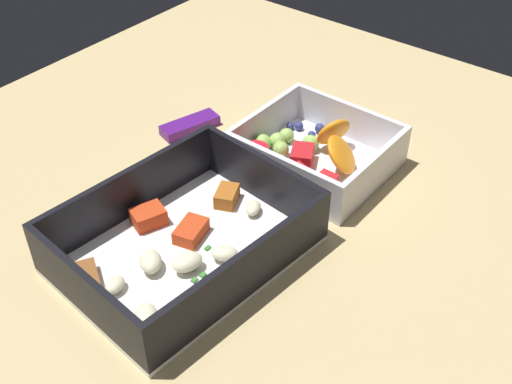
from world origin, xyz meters
TOP-DOWN VIEW (x-y plane):
  - table_surface at (0.00, 0.00)cm, footprint 80.00×80.00cm
  - pasta_container at (-11.64, 0.14)cm, footprint 22.99×18.21cm
  - fruit_bowl at (7.26, -1.30)cm, footprint 13.50×15.02cm
  - candy_bar at (4.28, 13.98)cm, footprint 7.39×4.30cm

SIDE VIEW (x-z plane):
  - table_surface at x=0.00cm, z-range 0.00..2.00cm
  - candy_bar at x=4.28cm, z-range 2.00..3.20cm
  - fruit_bowl at x=7.26cm, z-range 1.24..6.24cm
  - pasta_container at x=-11.64cm, z-range 0.85..6.71cm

